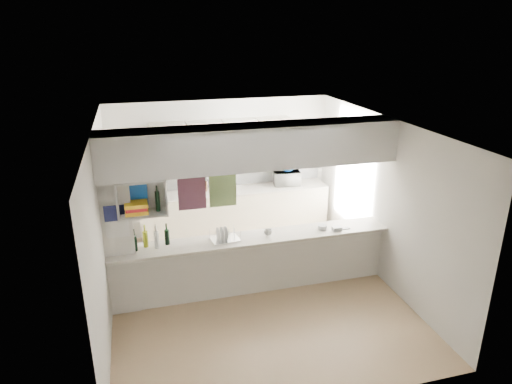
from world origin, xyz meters
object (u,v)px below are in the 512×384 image
object	(u,v)px
microwave	(287,178)
wine_bottles	(151,239)
dish_rack	(225,234)
bowl	(287,170)

from	to	relation	value
microwave	wine_bottles	world-z (taller)	wine_bottles
dish_rack	wine_bottles	xyz separation A→B (m)	(-1.05, 0.03, 0.04)
dish_rack	wine_bottles	size ratio (longest dim) A/B	0.84
microwave	bowl	distance (m)	0.17
dish_rack	wine_bottles	distance (m)	1.05
microwave	bowl	bearing A→B (deg)	-105.07
microwave	bowl	world-z (taller)	bowl
dish_rack	wine_bottles	bearing A→B (deg)	171.02
bowl	wine_bottles	bearing A→B (deg)	-142.75
microwave	dish_rack	xyz separation A→B (m)	(-1.67, -2.09, -0.06)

